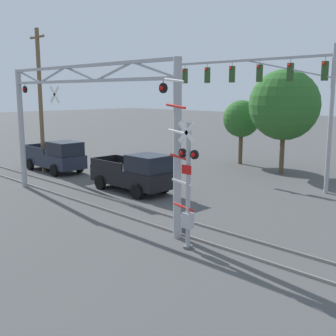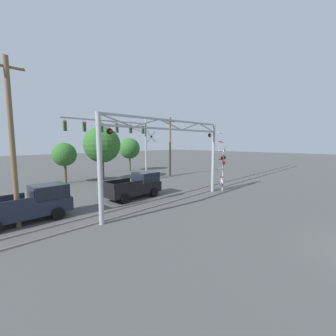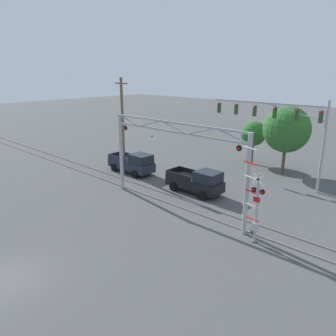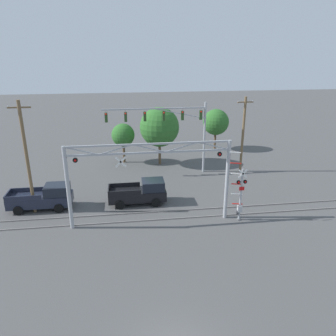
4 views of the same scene
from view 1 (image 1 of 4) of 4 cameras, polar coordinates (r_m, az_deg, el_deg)
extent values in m
cube|color=gray|center=(21.47, -10.58, -4.87)|extent=(80.00, 0.08, 0.10)
cube|color=gray|center=(22.28, -7.53, -4.23)|extent=(80.00, 0.08, 0.10)
cylinder|color=#9EA0A5|center=(26.23, -19.24, 4.95)|extent=(0.31, 0.31, 6.85)
cylinder|color=#9EA0A5|center=(15.82, 1.28, 2.40)|extent=(0.31, 0.31, 6.85)
cube|color=#9EA0A5|center=(20.60, -11.80, 11.45)|extent=(13.02, 0.14, 0.14)
cube|color=#9EA0A5|center=(20.63, -11.87, 13.35)|extent=(13.02, 0.14, 0.14)
cube|color=#9EA0A5|center=(25.02, -18.36, 11.69)|extent=(2.56, 0.08, 0.76)
cube|color=#9EA0A5|center=(22.78, -15.42, 12.03)|extent=(2.56, 0.08, 0.76)
cube|color=#9EA0A5|center=(20.61, -11.84, 12.40)|extent=(2.56, 0.08, 0.76)
cube|color=#9EA0A5|center=(18.54, -7.43, 12.79)|extent=(2.56, 0.08, 0.76)
cube|color=#9EA0A5|center=(16.60, -1.93, 13.18)|extent=(2.56, 0.08, 0.76)
cylinder|color=black|center=(25.47, -18.80, 10.04)|extent=(0.38, 0.10, 0.38)
sphere|color=red|center=(25.43, -18.94, 10.03)|extent=(0.18, 0.18, 0.18)
cylinder|color=#9EA0A5|center=(25.47, -18.83, 10.58)|extent=(0.04, 0.04, 0.10)
cylinder|color=black|center=(16.20, -0.65, 10.77)|extent=(0.38, 0.10, 0.38)
sphere|color=red|center=(16.15, -0.83, 10.77)|extent=(0.18, 0.18, 0.18)
cylinder|color=#9EA0A5|center=(16.21, -0.65, 11.62)|extent=(0.04, 0.04, 0.10)
cube|color=white|center=(22.44, -15.12, 9.61)|extent=(0.88, 0.03, 0.88)
cube|color=white|center=(22.44, -15.12, 9.61)|extent=(0.88, 0.03, 0.88)
cylinder|color=black|center=(22.42, -15.17, 9.61)|extent=(0.04, 0.04, 0.02)
cylinder|color=#9EA0A5|center=(14.91, 2.76, -2.57)|extent=(0.16, 0.16, 4.56)
cylinder|color=#59595B|center=(15.56, 2.69, -10.61)|extent=(0.35, 0.35, 0.10)
cube|color=white|center=(14.52, 2.53, 4.82)|extent=(0.78, 0.03, 0.78)
cube|color=white|center=(14.52, 2.53, 4.82)|extent=(0.78, 0.03, 0.78)
cylinder|color=black|center=(14.50, 2.46, 4.81)|extent=(0.04, 0.04, 0.02)
cylinder|color=black|center=(14.88, 2.00, 2.04)|extent=(0.32, 0.09, 0.32)
sphere|color=red|center=(14.84, 1.84, 2.02)|extent=(0.16, 0.16, 0.16)
cylinder|color=black|center=(14.51, 3.62, 1.82)|extent=(0.32, 0.09, 0.32)
sphere|color=red|center=(14.46, 3.46, 1.79)|extent=(0.16, 0.16, 0.16)
cube|color=#9EA0A5|center=(14.69, 2.80, 1.93)|extent=(0.64, 0.06, 0.06)
cube|color=red|center=(14.71, 2.52, -0.23)|extent=(0.44, 0.02, 0.32)
cube|color=#B2B2B7|center=(15.23, 2.72, -7.09)|extent=(0.36, 0.28, 0.56)
cylinder|color=red|center=(15.25, 2.10, -5.30)|extent=(0.91, 0.09, 0.19)
cylinder|color=white|center=(15.10, 1.85, -1.94)|extent=(0.91, 0.09, 0.19)
cylinder|color=red|center=(15.00, 1.59, 1.47)|extent=(0.91, 0.09, 0.19)
cylinder|color=white|center=(14.96, 1.33, 4.91)|extent=(0.91, 0.09, 0.19)
cylinder|color=red|center=(14.97, 1.07, 8.37)|extent=(0.91, 0.09, 0.19)
cylinder|color=white|center=(15.04, 0.81, 11.80)|extent=(0.91, 0.09, 0.19)
cube|color=#3F3F42|center=(15.43, 2.32, -8.21)|extent=(0.24, 0.12, 0.36)
cylinder|color=#9EA0A5|center=(24.70, 21.16, 6.04)|extent=(0.24, 0.24, 8.14)
cube|color=#9EA0A5|center=(27.53, 10.50, 14.14)|extent=(11.35, 0.14, 0.14)
cube|color=#9EA0A5|center=(25.97, 15.73, 12.85)|extent=(5.69, 0.08, 1.28)
cylinder|color=#9EA0A5|center=(30.77, 2.33, 13.59)|extent=(0.04, 0.04, 0.30)
cube|color=#28471E|center=(30.74, 2.32, 12.35)|extent=(0.30, 0.26, 1.04)
sphere|color=red|center=(30.63, 2.11, 13.08)|extent=(0.18, 0.18, 0.18)
cylinder|color=#9EA0A5|center=(29.40, 5.38, 13.71)|extent=(0.04, 0.04, 0.30)
cube|color=#28471E|center=(29.37, 5.35, 12.41)|extent=(0.30, 0.26, 1.04)
sphere|color=red|center=(29.26, 5.15, 13.18)|extent=(0.18, 0.18, 0.18)
cylinder|color=#9EA0A5|center=(28.12, 8.71, 13.80)|extent=(0.04, 0.04, 0.30)
cube|color=#28471E|center=(28.09, 8.67, 12.44)|extent=(0.30, 0.26, 1.04)
sphere|color=red|center=(27.97, 8.48, 13.25)|extent=(0.18, 0.18, 0.18)
cylinder|color=#9EA0A5|center=(26.94, 12.35, 13.85)|extent=(0.04, 0.04, 0.30)
cube|color=#28471E|center=(26.90, 12.29, 12.43)|extent=(0.30, 0.26, 1.04)
sphere|color=red|center=(26.78, 12.13, 13.28)|extent=(0.18, 0.18, 0.18)
cylinder|color=#9EA0A5|center=(25.87, 16.31, 13.84)|extent=(0.04, 0.04, 0.30)
cube|color=#28471E|center=(25.83, 16.23, 12.36)|extent=(0.30, 0.26, 1.04)
sphere|color=red|center=(25.71, 16.09, 13.25)|extent=(0.18, 0.18, 0.18)
cylinder|color=#9EA0A5|center=(24.92, 20.59, 13.75)|extent=(0.04, 0.04, 0.30)
cube|color=#28471E|center=(24.88, 20.49, 12.22)|extent=(0.30, 0.26, 1.04)
sphere|color=red|center=(24.75, 20.38, 13.14)|extent=(0.18, 0.18, 0.18)
cube|color=black|center=(24.04, -5.01, -1.10)|extent=(5.28, 1.94, 0.93)
cube|color=black|center=(22.78, -2.67, 0.64)|extent=(2.03, 1.79, 0.91)
cube|color=black|center=(24.22, -8.42, 0.51)|extent=(2.85, 0.08, 0.41)
cube|color=black|center=(25.35, -5.03, 1.02)|extent=(2.85, 0.08, 0.41)
cube|color=black|center=(25.94, -8.71, 1.15)|extent=(0.10, 1.86, 0.41)
cylinder|color=black|center=(22.30, -4.24, -3.21)|extent=(0.82, 0.24, 0.82)
cylinder|color=black|center=(23.59, -0.60, -2.43)|extent=(0.82, 0.24, 0.82)
cylinder|color=black|center=(24.82, -9.17, -1.93)|extent=(0.82, 0.24, 0.82)
cylinder|color=black|center=(25.98, -5.65, -1.30)|extent=(0.82, 0.24, 0.82)
cube|color=#1E2333|center=(31.13, -15.19, 1.18)|extent=(5.53, 1.94, 0.93)
cube|color=black|center=(29.68, -13.78, 2.60)|extent=(2.12, 1.79, 0.91)
cube|color=#1E2333|center=(31.62, -17.76, 2.40)|extent=(3.01, 0.08, 0.41)
cube|color=#1E2333|center=(32.50, -14.84, 2.75)|extent=(3.01, 0.08, 0.41)
cube|color=#1E2333|center=(33.41, -17.57, 2.81)|extent=(0.10, 1.86, 0.41)
cylinder|color=black|center=(29.26, -15.15, -0.31)|extent=(0.82, 0.24, 0.82)
cylinder|color=black|center=(30.26, -11.93, 0.17)|extent=(0.82, 0.24, 0.82)
cylinder|color=black|center=(32.25, -18.19, 0.49)|extent=(0.82, 0.24, 0.82)
cylinder|color=black|center=(33.16, -15.16, 0.90)|extent=(0.82, 0.24, 0.82)
cylinder|color=brown|center=(30.89, -16.89, 8.59)|extent=(0.28, 0.28, 9.85)
cube|color=brown|center=(31.10, -17.32, 16.57)|extent=(1.80, 0.12, 0.12)
cylinder|color=silver|center=(31.83, -18.04, 16.56)|extent=(0.08, 0.08, 0.12)
cylinder|color=silver|center=(30.39, -16.58, 16.96)|extent=(0.08, 0.08, 0.12)
cylinder|color=brown|center=(30.05, 15.18, 2.13)|extent=(0.32, 0.32, 3.06)
sphere|color=#2D6628|center=(29.79, 15.47, 8.24)|extent=(4.78, 4.78, 4.78)
cylinder|color=brown|center=(33.55, 9.80, 2.72)|extent=(0.32, 0.32, 2.56)
sphere|color=#2D6628|center=(33.34, 9.92, 6.61)|extent=(2.86, 2.86, 2.86)
camera|label=2|loc=(30.58, -46.88, 6.10)|focal=24.00mm
camera|label=3|loc=(8.28, -131.02, 29.74)|focal=35.00mm
camera|label=4|loc=(24.30, -82.33, 20.99)|focal=35.00mm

